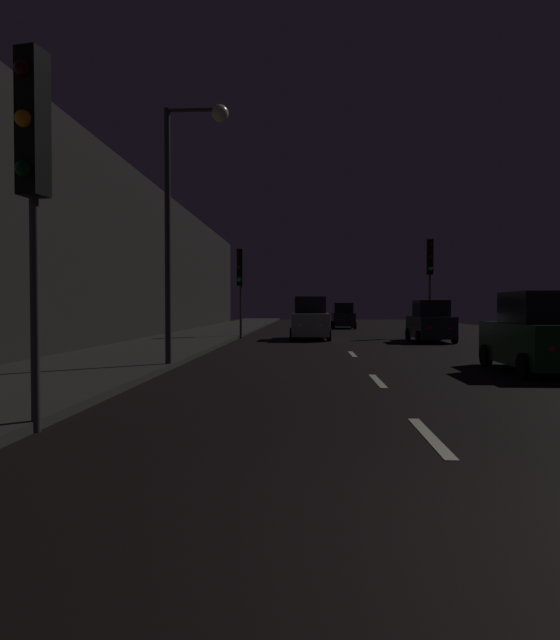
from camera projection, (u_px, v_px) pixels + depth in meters
The scene contains 12 objects.
ground at pixel (338, 339), 28.49m from camera, with size 27.08×84.00×0.02m, color black.
sidewalk_left at pixel (197, 337), 28.86m from camera, with size 4.40×84.00×0.15m, color #33302D.
building_facade_left at pixel (126, 255), 25.40m from camera, with size 0.80×63.00×8.05m, color #2D2B28.
lane_centerline at pixel (375, 378), 12.83m from camera, with size 0.16×14.38×0.01m.
traffic_light_far_left at pixel (241, 274), 28.60m from camera, with size 0.37×0.48×4.64m.
traffic_light_near_left at pixel (32, 154), 7.18m from camera, with size 0.36×0.48×5.00m.
traffic_light_far_right at pixel (430, 266), 29.80m from camera, with size 0.32×0.46×5.29m.
streetlamp_overhead at pixel (185, 194), 14.46m from camera, with size 1.70×0.44×6.92m.
car_approaching_headlights at pixel (310, 320), 27.95m from camera, with size 1.98×4.28×2.16m.
car_parked_right_far at pixel (430, 323), 26.10m from camera, with size 1.79×3.89×1.96m.
car_distant_taillights at pixel (343, 317), 41.95m from camera, with size 1.77×3.84×1.93m.
car_parked_right_near at pixel (538, 336), 13.91m from camera, with size 1.87×4.04×2.03m.
Camera 1 is at (-1.55, -4.07, 1.66)m, focal length 31.01 mm.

